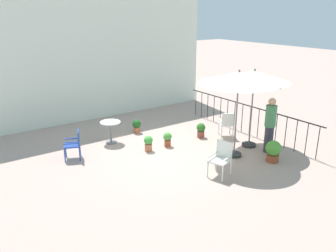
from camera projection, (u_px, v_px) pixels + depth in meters
ground_plane at (174, 153)px, 10.25m from camera, size 60.00×60.00×0.00m
villa_facade at (102, 51)px, 13.06m from camera, size 9.09×0.30×5.15m
terrace_railing at (246, 114)px, 11.69m from camera, size 0.03×5.75×1.01m
patio_umbrella_0 at (254, 77)px, 10.08m from camera, size 2.17×2.17×2.44m
patio_umbrella_1 at (239, 79)px, 9.34m from camera, size 2.25×2.25×2.53m
cafe_table_0 at (111, 128)px, 10.90m from camera, size 0.65×0.65×0.71m
patio_chair_0 at (74, 143)px, 9.74m from camera, size 0.58×0.58×0.84m
patio_chair_1 at (227, 123)px, 11.39m from camera, size 0.58×0.59×0.85m
patio_chair_2 at (222, 157)px, 8.72m from camera, size 0.59×0.58×0.91m
potted_plant_0 at (137, 125)px, 11.86m from camera, size 0.30×0.30×0.48m
potted_plant_1 at (168, 139)px, 10.68m from camera, size 0.26×0.26×0.46m
potted_plant_2 at (273, 151)px, 9.59m from camera, size 0.44×0.44×0.62m
potted_plant_3 at (148, 143)px, 10.33m from camera, size 0.27×0.27×0.48m
potted_plant_4 at (201, 130)px, 11.43m from camera, size 0.29×0.29×0.49m
standing_person at (270, 125)px, 10.08m from camera, size 0.42×0.42×1.66m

